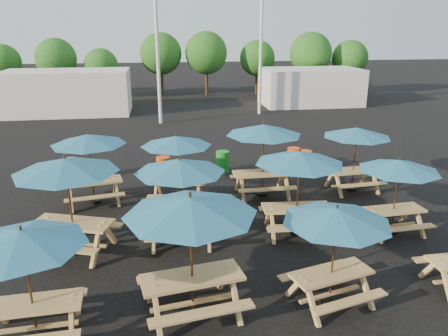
{
  "coord_description": "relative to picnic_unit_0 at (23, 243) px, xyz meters",
  "views": [
    {
      "loc": [
        -1.99,
        -12.02,
        5.57
      ],
      "look_at": [
        0.0,
        1.5,
        1.1
      ],
      "focal_mm": 35.0,
      "sensor_mm": 36.0,
      "label": 1
    }
  ],
  "objects": [
    {
      "name": "ground",
      "position": [
        4.47,
        4.78,
        -1.97
      ],
      "size": [
        120.0,
        120.0,
        0.0
      ],
      "primitive_type": "plane",
      "color": "black",
      "rests_on": "ground"
    },
    {
      "name": "picnic_unit_0",
      "position": [
        0.0,
        0.0,
        0.0
      ],
      "size": [
        2.38,
        2.38,
        2.25
      ],
      "rotation": [
        0.0,
        0.0,
        0.06
      ],
      "color": "tan",
      "rests_on": "ground"
    },
    {
      "name": "picnic_unit_1",
      "position": [
        0.15,
        3.25,
        0.27
      ],
      "size": [
        3.25,
        3.25,
        2.56
      ],
      "rotation": [
        0.0,
        0.0,
        -0.33
      ],
      "color": "tan",
      "rests_on": "ground"
    },
    {
      "name": "picnic_unit_2",
      "position": [
        0.19,
        6.55,
        0.09
      ],
      "size": [
        2.78,
        2.78,
        2.35
      ],
      "rotation": [
        0.0,
        0.0,
        0.2
      ],
      "color": "tan",
      "rests_on": "ground"
    },
    {
      "name": "picnic_unit_3",
      "position": [
        2.95,
        0.3,
        0.28
      ],
      "size": [
        2.98,
        2.98,
        2.57
      ],
      "rotation": [
        0.0,
        0.0,
        0.17
      ],
      "color": "tan",
      "rests_on": "ground"
    },
    {
      "name": "picnic_unit_4",
      "position": [
        2.9,
        3.39,
        0.09
      ],
      "size": [
        2.54,
        2.54,
        2.35
      ],
      "rotation": [
        0.0,
        0.0,
        -0.08
      ],
      "color": "tan",
      "rests_on": "ground"
    },
    {
      "name": "picnic_unit_5",
      "position": [
        2.93,
        6.25,
        0.02
      ],
      "size": [
        2.64,
        2.64,
        2.27
      ],
      "rotation": [
        0.0,
        0.0,
        -0.18
      ],
      "color": "tan",
      "rests_on": "ground"
    },
    {
      "name": "picnic_unit_6",
      "position": [
        5.82,
        0.23,
        -0.05
      ],
      "size": [
        2.68,
        2.68,
        2.19
      ],
      "rotation": [
        0.0,
        0.0,
        0.26
      ],
      "color": "tan",
      "rests_on": "ground"
    },
    {
      "name": "picnic_unit_7",
      "position": [
        6.1,
        3.49,
        0.14
      ],
      "size": [
        2.56,
        2.56,
        2.41
      ],
      "rotation": [
        0.0,
        0.0,
        -0.06
      ],
      "color": "tan",
      "rests_on": "ground"
    },
    {
      "name": "picnic_unit_8",
      "position": [
        5.82,
        6.43,
        0.24
      ],
      "size": [
        2.58,
        2.58,
        2.52
      ],
      "rotation": [
        0.0,
        0.0,
        0.02
      ],
      "color": "tan",
      "rests_on": "ground"
    },
    {
      "name": "picnic_unit_10",
      "position": [
        8.78,
        3.13,
        -0.07
      ],
      "size": [
        2.32,
        2.32,
        2.16
      ],
      "rotation": [
        0.0,
        0.0,
        0.07
      ],
      "color": "tan",
      "rests_on": "ground"
    },
    {
      "name": "picnic_unit_11",
      "position": [
        9.07,
        6.42,
        0.05
      ],
      "size": [
        2.51,
        2.51,
        2.3
      ],
      "rotation": [
        0.0,
        0.0,
        0.1
      ],
      "color": "tan",
      "rests_on": "ground"
    },
    {
      "name": "waste_bin_0",
      "position": [
        -0.95,
        8.98,
        -1.54
      ],
      "size": [
        0.53,
        0.53,
        0.85
      ],
      "primitive_type": "cylinder",
      "color": "gray",
      "rests_on": "ground"
    },
    {
      "name": "waste_bin_1",
      "position": [
        2.49,
        8.69,
        -1.54
      ],
      "size": [
        0.53,
        0.53,
        0.85
      ],
      "primitive_type": "cylinder",
      "color": "#EB430D",
      "rests_on": "ground"
    },
    {
      "name": "waste_bin_2",
      "position": [
        4.83,
        9.14,
        -1.54
      ],
      "size": [
        0.53,
        0.53,
        0.85
      ],
      "primitive_type": "cylinder",
      "color": "#188725",
      "rests_on": "ground"
    },
    {
      "name": "waste_bin_3",
      "position": [
        8.1,
        8.73,
        -1.54
      ],
      "size": [
        0.53,
        0.53,
        0.85
      ],
      "primitive_type": "cylinder",
      "color": "#EB430D",
      "rests_on": "ground"
    },
    {
      "name": "waste_bin_4",
      "position": [
        7.77,
        9.2,
        -1.54
      ],
      "size": [
        0.53,
        0.53,
        0.85
      ],
      "primitive_type": "cylinder",
      "color": "#EB430D",
      "rests_on": "ground"
    },
    {
      "name": "mast_0",
      "position": [
        2.47,
        18.78,
        4.03
      ],
      "size": [
        0.2,
        0.2,
        12.0
      ],
      "primitive_type": "cylinder",
      "color": "silver",
      "rests_on": "ground"
    },
    {
      "name": "mast_1",
      "position": [
        8.97,
        20.78,
        4.03
      ],
      "size": [
        0.2,
        0.2,
        12.0
      ],
      "primitive_type": "cylinder",
      "color": "silver",
      "rests_on": "ground"
    },
    {
      "name": "event_tent_0",
      "position": [
        -3.53,
        22.78,
        -0.57
      ],
      "size": [
        8.0,
        4.0,
        2.8
      ],
      "primitive_type": "cube",
      "color": "silver",
      "rests_on": "ground"
    },
    {
      "name": "event_tent_1",
      "position": [
        13.47,
        23.78,
        -0.67
      ],
      "size": [
        7.0,
        4.0,
        2.6
      ],
      "primitive_type": "cube",
      "color": "silver",
      "rests_on": "ground"
    },
    {
      "name": "tree_0",
      "position": [
        -9.6,
        30.03,
        0.86
      ],
      "size": [
        2.8,
        2.8,
        4.24
      ],
      "color": "#382314",
      "rests_on": "ground"
    },
    {
      "name": "tree_1",
      "position": [
        -5.28,
        28.69,
        1.19
      ],
      "size": [
        3.11,
        3.11,
        4.72
      ],
      "color": "#382314",
      "rests_on": "ground"
    },
    {
      "name": "tree_2",
      "position": [
        -1.92,
        28.44,
        0.66
      ],
      "size": [
        2.59,
        2.59,
        3.93
      ],
      "color": "#382314",
      "rests_on": "ground"
    },
    {
      "name": "tree_3",
      "position": [
        2.72,
        29.5,
        1.44
      ],
      "size": [
        3.36,
        3.36,
        5.09
      ],
      "color": "#382314",
      "rests_on": "ground"
    },
    {
      "name": "tree_4",
      "position": [
        6.37,
        29.04,
        1.49
      ],
      "size": [
        3.41,
        3.41,
        5.17
      ],
      "color": "#382314",
      "rests_on": "ground"
    },
    {
      "name": "tree_5",
      "position": [
        10.69,
        29.46,
        1.01
      ],
      "size": [
        2.94,
        2.94,
        4.45
      ],
      "color": "#382314",
      "rests_on": "ground"
    },
    {
      "name": "tree_6",
      "position": [
        14.7,
        27.68,
        1.46
      ],
      "size": [
        3.38,
        3.38,
        5.13
      ],
      "color": "#382314",
      "rests_on": "ground"
    },
    {
      "name": "tree_7",
      "position": [
        18.09,
        27.71,
        1.03
      ],
      "size": [
        2.95,
        2.95,
        4.48
      ],
      "color": "#382314",
      "rests_on": "ground"
    }
  ]
}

